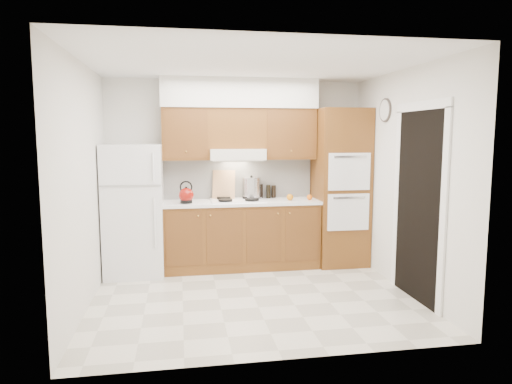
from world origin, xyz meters
The scene contains 26 objects.
floor centered at (0.00, 0.00, 0.00)m, with size 3.60×3.60×0.00m, color beige.
ceiling centered at (0.00, 0.00, 2.60)m, with size 3.60×3.60×0.00m, color white.
wall_back centered at (0.00, 1.50, 1.30)m, with size 3.60×0.02×2.60m, color silver.
wall_left centered at (-1.80, 0.00, 1.30)m, with size 0.02×3.00×2.60m, color silver.
wall_right centered at (1.80, 0.00, 1.30)m, with size 0.02×3.00×2.60m, color silver.
fridge centered at (-1.41, 1.14, 0.86)m, with size 0.75×0.72×1.72m, color white.
base_cabinets centered at (0.02, 1.20, 0.45)m, with size 2.11×0.60×0.90m, color brown.
countertop centered at (0.03, 1.19, 0.92)m, with size 2.13×0.62×0.04m, color white.
backsplash centered at (0.02, 1.49, 1.22)m, with size 2.11×0.03×0.56m, color white.
oven_cabinet centered at (1.44, 1.18, 1.10)m, with size 0.70×0.65×2.20m, color brown.
upper_cab_left centered at (-0.71, 1.33, 1.85)m, with size 0.63×0.33×0.70m, color brown.
upper_cab_right centered at (0.72, 1.33, 1.85)m, with size 0.73×0.33×0.70m, color brown.
range_hood centered at (-0.02, 1.27, 1.57)m, with size 0.75×0.45×0.15m, color silver.
upper_cab_over_hood centered at (-0.02, 1.33, 1.92)m, with size 0.75×0.33×0.55m, color brown.
soffit centered at (0.03, 1.32, 2.40)m, with size 2.13×0.36×0.40m, color silver.
cooktop centered at (-0.02, 1.21, 0.95)m, with size 0.74×0.50×0.01m, color white.
doorway centered at (1.79, -0.35, 1.05)m, with size 0.02×0.90×2.10m, color black.
wall_clock centered at (1.79, 0.55, 2.15)m, with size 0.30×0.30×0.02m, color #3F3833.
kettle centered at (-0.73, 1.06, 1.05)m, with size 0.20×0.20×0.20m, color maroon.
cutting_board centered at (-0.20, 1.39, 1.14)m, with size 0.31×0.02×0.42m, color tan.
stock_pot centered at (0.19, 1.35, 1.10)m, with size 0.26×0.26×0.27m, color silver.
condiment_a centered at (0.34, 1.43, 1.04)m, with size 0.06×0.06×0.20m, color black.
condiment_b centered at (0.44, 1.38, 1.04)m, with size 0.06×0.06×0.19m, color black.
condiment_c centered at (0.53, 1.43, 1.03)m, with size 0.06×0.06×0.18m, color black.
orange_near centered at (0.97, 1.11, 0.98)m, with size 0.08×0.08×0.08m, color orange.
orange_far centered at (0.69, 1.11, 0.98)m, with size 0.09×0.09×0.09m, color orange.
Camera 1 is at (-0.81, -4.96, 1.83)m, focal length 32.00 mm.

